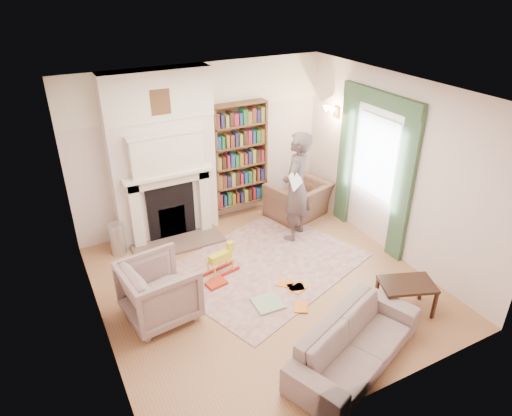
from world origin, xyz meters
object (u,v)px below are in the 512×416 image
man_reading (296,187)px  rocking_horse (220,260)px  paraffin_heater (118,239)px  armchair_left (159,291)px  sofa (356,343)px  armchair_reading (298,200)px  bookcase (240,155)px  coffee_table (405,297)px

man_reading → rocking_horse: size_ratio=3.38×
rocking_horse → paraffin_heater: bearing=122.2°
armchair_left → rocking_horse: (1.07, 0.49, -0.16)m
man_reading → paraffin_heater: size_ratio=3.41×
sofa → rocking_horse: size_ratio=3.43×
armchair_reading → bookcase: bearing=-48.6°
paraffin_heater → armchair_reading: bearing=-4.6°
armchair_left → coffee_table: bearing=-122.9°
sofa → man_reading: (0.88, 2.74, 0.66)m
paraffin_heater → sofa: bearing=-61.9°
bookcase → armchair_left: 3.10m
armchair_reading → sofa: 3.59m
bookcase → armchair_reading: bearing=-32.0°
man_reading → coffee_table: 2.45m
man_reading → coffee_table: (0.29, -2.32, -0.71)m
paraffin_heater → man_reading: bearing=-17.1°
coffee_table → paraffin_heater: paraffin_heater is taller
rocking_horse → bookcase: bearing=43.4°
coffee_table → paraffin_heater: size_ratio=1.27×
coffee_table → armchair_reading: bearing=107.8°
coffee_table → paraffin_heater: (-3.08, 3.18, 0.05)m
armchair_left → man_reading: bearing=-78.0°
armchair_left → sofa: bearing=-143.2°
bookcase → armchair_reading: 1.36m
coffee_table → sofa: bearing=-139.6°
armchair_left → rocking_horse: 1.19m
coffee_table → paraffin_heater: 4.43m
armchair_reading → sofa: size_ratio=0.54×
man_reading → coffee_table: bearing=59.9°
paraffin_heater → armchair_left: bearing=-84.8°
man_reading → paraffin_heater: bearing=-54.4°
sofa → armchair_reading: bearing=46.7°
armchair_left → rocking_horse: size_ratio=1.61×
armchair_reading → sofa: bearing=51.7°
armchair_reading → coffee_table: bearing=70.3°
bookcase → coffee_table: 3.69m
armchair_left → man_reading: (2.63, 0.91, 0.53)m
bookcase → paraffin_heater: bookcase is taller
paraffin_heater → coffee_table: bearing=-45.9°
bookcase → paraffin_heater: 2.52m
armchair_left → paraffin_heater: armchair_left is taller
armchair_reading → paraffin_heater: size_ratio=1.86×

